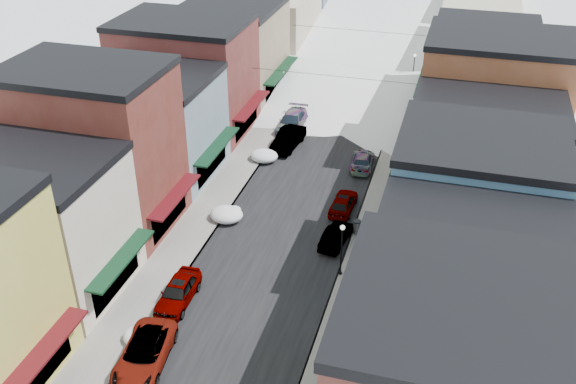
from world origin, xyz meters
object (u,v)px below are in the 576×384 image
Objects in this scene: trash_can at (357,227)px; streetlamp_near at (342,244)px; car_white_suv at (144,354)px; car_silver_sedan at (178,292)px; car_green_sedan at (336,236)px; car_dark_hatch at (288,139)px.

streetlamp_near reaches higher than trash_can.
car_silver_sedan reaches higher than car_white_suv.
car_green_sedan is at bearing 107.00° from streetlamp_near.
car_dark_hatch reaches higher than car_green_sedan.
car_green_sedan is 2.01m from trash_can.
car_silver_sedan reaches higher than trash_can.
trash_can is at bearing 46.38° from car_silver_sedan.
streetlamp_near is at bearing -91.57° from trash_can.
car_silver_sedan is 1.18× the size of streetlamp_near.
streetlamp_near reaches higher than car_green_sedan.
car_green_sedan is (7.96, 14.70, -0.11)m from car_white_suv.
car_silver_sedan is 4.43× the size of trash_can.
car_dark_hatch is (0.72, 23.35, 0.07)m from car_silver_sedan.
car_dark_hatch reaches higher than car_silver_sedan.
car_dark_hatch is at bearing 86.60° from car_silver_sedan.
car_dark_hatch is 15.47m from trash_can.
trash_can is at bearing 88.43° from streetlamp_near.
car_green_sedan is 1.03× the size of streetlamp_near.
car_silver_sedan is at bearing 54.47° from car_green_sedan.
trash_can is (9.64, 10.71, -0.11)m from car_silver_sedan.
trash_can is at bearing 52.94° from car_white_suv.
car_silver_sedan is 11.13m from streetlamp_near.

